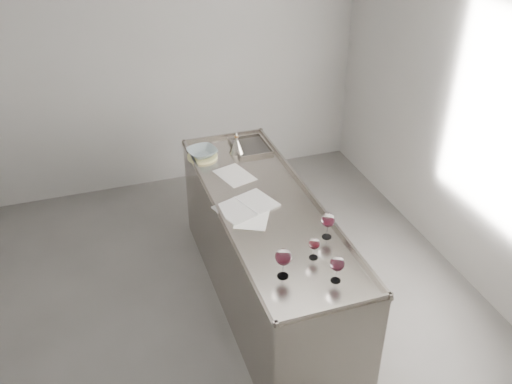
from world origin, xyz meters
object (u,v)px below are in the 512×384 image
object	(u,v)px
wine_glass_small	(314,244)
wine_funnel	(237,146)
wine_glass_right	(328,221)
notebook	(246,206)
counter	(266,254)
ceramic_bowl	(202,152)
wine_glass_left	(283,258)
wine_glass_middle	(337,264)

from	to	relation	value
wine_glass_small	wine_funnel	bearing A→B (deg)	91.74
wine_glass_right	notebook	world-z (taller)	wine_glass_right
counter	wine_glass_small	size ratio (longest dim) A/B	15.82
wine_glass_small	notebook	bearing A→B (deg)	108.19
wine_glass_small	ceramic_bowl	xyz separation A→B (m)	(-0.36, 1.57, -0.06)
counter	wine_glass_small	bearing A→B (deg)	-83.31
wine_glass_small	notebook	world-z (taller)	wine_glass_small
wine_glass_left	wine_funnel	bearing A→B (deg)	82.85
wine_glass_left	wine_glass_small	world-z (taller)	wine_glass_left
wine_glass_right	wine_glass_middle	bearing A→B (deg)	-107.73
wine_funnel	ceramic_bowl	bearing A→B (deg)	179.32
wine_glass_left	wine_funnel	xyz separation A→B (m)	(0.21, 1.68, -0.09)
notebook	wine_glass_small	bearing A→B (deg)	-91.45
wine_glass_left	wine_glass_middle	xyz separation A→B (m)	(0.30, -0.15, -0.02)
counter	ceramic_bowl	bearing A→B (deg)	107.45
wine_glass_right	wine_glass_small	bearing A→B (deg)	-134.59
wine_glass_small	notebook	size ratio (longest dim) A/B	0.30
wine_glass_left	notebook	world-z (taller)	wine_glass_left
wine_glass_left	wine_glass_small	bearing A→B (deg)	22.86
notebook	wine_glass_middle	bearing A→B (deg)	-93.85
wine_glass_left	wine_glass_right	bearing A→B (deg)	33.59
counter	wine_glass_middle	world-z (taller)	wine_glass_middle
wine_glass_small	wine_funnel	xyz separation A→B (m)	(-0.05, 1.57, -0.05)
wine_glass_right	wine_glass_small	world-z (taller)	wine_glass_right
counter	wine_glass_left	bearing A→B (deg)	-102.35
counter	wine_glass_right	world-z (taller)	wine_glass_right
wine_glass_middle	ceramic_bowl	world-z (taller)	wine_glass_middle
wine_glass_small	notebook	distance (m)	0.76
wine_glass_middle	wine_funnel	bearing A→B (deg)	92.73
wine_funnel	counter	bearing A→B (deg)	-92.24
ceramic_bowl	wine_funnel	distance (m)	0.31
notebook	ceramic_bowl	bearing A→B (deg)	78.44
wine_glass_left	notebook	size ratio (longest dim) A/B	0.41
notebook	ceramic_bowl	world-z (taller)	ceramic_bowl
counter	wine_glass_left	world-z (taller)	wine_glass_left
wine_glass_left	wine_glass_right	distance (m)	0.52
wine_glass_left	wine_glass_right	xyz separation A→B (m)	(0.44, 0.29, -0.01)
counter	wine_glass_right	size ratio (longest dim) A/B	12.63
wine_glass_middle	wine_glass_right	distance (m)	0.46
wine_glass_middle	wine_glass_small	world-z (taller)	wine_glass_middle
wine_funnel	notebook	bearing A→B (deg)	-102.44
counter	wine_funnel	xyz separation A→B (m)	(0.03, 0.87, 0.53)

